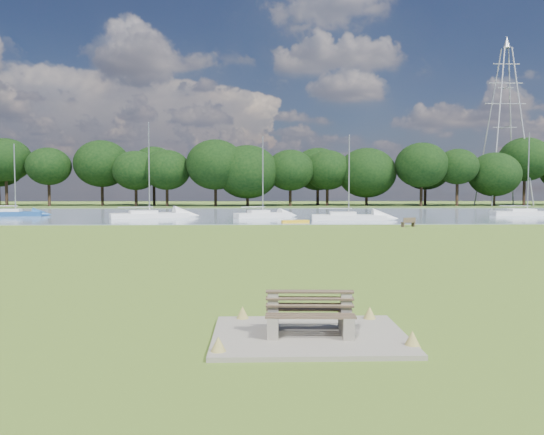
{
  "coord_description": "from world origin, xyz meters",
  "views": [
    {
      "loc": [
        -1.14,
        -25.39,
        3.27
      ],
      "look_at": [
        -0.49,
        -2.0,
        1.98
      ],
      "focal_mm": 35.0,
      "sensor_mm": 36.0,
      "label": 1
    }
  ],
  "objects_px": {
    "bench_pair": "(310,315)",
    "sailboat_1": "(15,212)",
    "sailboat_3": "(149,213)",
    "pylon": "(505,100)",
    "riverbank_bench": "(409,222)",
    "sailboat_5": "(348,215)",
    "sailboat_4": "(262,213)",
    "kayak": "(295,221)",
    "sailboat_0": "(527,212)"
  },
  "relations": [
    {
      "from": "kayak",
      "to": "sailboat_1",
      "type": "distance_m",
      "value": 34.12
    },
    {
      "from": "pylon",
      "to": "sailboat_3",
      "type": "height_order",
      "value": "pylon"
    },
    {
      "from": "sailboat_1",
      "to": "sailboat_4",
      "type": "xyz_separation_m",
      "value": [
        28.64,
        -4.1,
        0.0
      ]
    },
    {
      "from": "bench_pair",
      "to": "sailboat_0",
      "type": "relative_size",
      "value": 0.2
    },
    {
      "from": "sailboat_5",
      "to": "bench_pair",
      "type": "bearing_deg",
      "value": -96.92
    },
    {
      "from": "pylon",
      "to": "sailboat_5",
      "type": "relative_size",
      "value": 3.51
    },
    {
      "from": "sailboat_4",
      "to": "sailboat_5",
      "type": "xyz_separation_m",
      "value": [
        8.69,
        -4.38,
        -0.03
      ]
    },
    {
      "from": "pylon",
      "to": "sailboat_0",
      "type": "height_order",
      "value": "pylon"
    },
    {
      "from": "sailboat_0",
      "to": "sailboat_1",
      "type": "distance_m",
      "value": 60.03
    },
    {
      "from": "bench_pair",
      "to": "sailboat_1",
      "type": "bearing_deg",
      "value": 122.74
    },
    {
      "from": "bench_pair",
      "to": "sailboat_3",
      "type": "distance_m",
      "value": 48.25
    },
    {
      "from": "bench_pair",
      "to": "riverbank_bench",
      "type": "bearing_deg",
      "value": 73.31
    },
    {
      "from": "pylon",
      "to": "sailboat_3",
      "type": "distance_m",
      "value": 70.5
    },
    {
      "from": "riverbank_bench",
      "to": "sailboat_5",
      "type": "bearing_deg",
      "value": 87.45
    },
    {
      "from": "pylon",
      "to": "riverbank_bench",
      "type": "bearing_deg",
      "value": -122.17
    },
    {
      "from": "pylon",
      "to": "sailboat_5",
      "type": "xyz_separation_m",
      "value": [
        -35.62,
        -41.75,
        -18.76
      ]
    },
    {
      "from": "kayak",
      "to": "sailboat_5",
      "type": "relative_size",
      "value": 0.3
    },
    {
      "from": "sailboat_1",
      "to": "sailboat_5",
      "type": "xyz_separation_m",
      "value": [
        37.33,
        -8.48,
        -0.02
      ]
    },
    {
      "from": "pylon",
      "to": "sailboat_4",
      "type": "height_order",
      "value": "pylon"
    },
    {
      "from": "sailboat_5",
      "to": "sailboat_1",
      "type": "bearing_deg",
      "value": 171.12
    },
    {
      "from": "kayak",
      "to": "sailboat_1",
      "type": "height_order",
      "value": "sailboat_1"
    },
    {
      "from": "bench_pair",
      "to": "sailboat_1",
      "type": "distance_m",
      "value": 58.56
    },
    {
      "from": "pylon",
      "to": "sailboat_1",
      "type": "relative_size",
      "value": 3.64
    },
    {
      "from": "sailboat_1",
      "to": "pylon",
      "type": "bearing_deg",
      "value": 17.0
    },
    {
      "from": "pylon",
      "to": "sailboat_3",
      "type": "bearing_deg",
      "value": -146.49
    },
    {
      "from": "bench_pair",
      "to": "sailboat_1",
      "type": "relative_size",
      "value": 0.23
    },
    {
      "from": "riverbank_bench",
      "to": "sailboat_3",
      "type": "bearing_deg",
      "value": 127.41
    },
    {
      "from": "sailboat_5",
      "to": "sailboat_0",
      "type": "bearing_deg",
      "value": 23.74
    },
    {
      "from": "riverbank_bench",
      "to": "sailboat_1",
      "type": "height_order",
      "value": "sailboat_1"
    },
    {
      "from": "kayak",
      "to": "sailboat_0",
      "type": "distance_m",
      "value": 30.97
    },
    {
      "from": "sailboat_1",
      "to": "sailboat_5",
      "type": "distance_m",
      "value": 38.28
    },
    {
      "from": "sailboat_0",
      "to": "sailboat_3",
      "type": "relative_size",
      "value": 0.94
    },
    {
      "from": "riverbank_bench",
      "to": "sailboat_4",
      "type": "height_order",
      "value": "sailboat_4"
    },
    {
      "from": "kayak",
      "to": "sailboat_5",
      "type": "distance_m",
      "value": 7.09
    },
    {
      "from": "bench_pair",
      "to": "sailboat_4",
      "type": "bearing_deg",
      "value": 93.51
    },
    {
      "from": "riverbank_bench",
      "to": "sailboat_4",
      "type": "distance_m",
      "value": 18.28
    },
    {
      "from": "kayak",
      "to": "sailboat_5",
      "type": "bearing_deg",
      "value": 24.45
    },
    {
      "from": "kayak",
      "to": "pylon",
      "type": "xyz_separation_m",
      "value": [
        41.29,
        45.99,
        19.12
      ]
    },
    {
      "from": "bench_pair",
      "to": "sailboat_0",
      "type": "bearing_deg",
      "value": 61.38
    },
    {
      "from": "pylon",
      "to": "sailboat_1",
      "type": "height_order",
      "value": "pylon"
    },
    {
      "from": "bench_pair",
      "to": "sailboat_4",
      "type": "relative_size",
      "value": 0.22
    },
    {
      "from": "pylon",
      "to": "sailboat_5",
      "type": "height_order",
      "value": "pylon"
    },
    {
      "from": "sailboat_5",
      "to": "riverbank_bench",
      "type": "bearing_deg",
      "value": -64.48
    },
    {
      "from": "sailboat_1",
      "to": "sailboat_5",
      "type": "bearing_deg",
      "value": -20.31
    },
    {
      "from": "riverbank_bench",
      "to": "pylon",
      "type": "distance_m",
      "value": 63.01
    },
    {
      "from": "sailboat_1",
      "to": "sailboat_3",
      "type": "xyz_separation_m",
      "value": [
        16.28,
        -4.26,
        -0.01
      ]
    },
    {
      "from": "riverbank_bench",
      "to": "kayak",
      "type": "xyz_separation_m",
      "value": [
        -9.28,
        4.89,
        -0.22
      ]
    },
    {
      "from": "kayak",
      "to": "sailboat_0",
      "type": "height_order",
      "value": "sailboat_0"
    },
    {
      "from": "riverbank_bench",
      "to": "sailboat_1",
      "type": "distance_m",
      "value": 44.57
    },
    {
      "from": "sailboat_3",
      "to": "bench_pair",
      "type": "bearing_deg",
      "value": -94.96
    }
  ]
}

